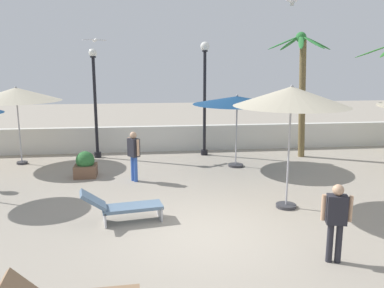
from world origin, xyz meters
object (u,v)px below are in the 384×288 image
(patio_umbrella_5, at_px, (237,101))
(guest_1, at_px, (336,216))
(patio_umbrella_1, at_px, (291,97))
(guest_0, at_px, (134,152))
(seagull_1, at_px, (94,40))
(seagull_0, at_px, (292,0))
(planter, at_px, (85,165))
(patio_umbrella_4, at_px, (16,94))
(lounge_chair_0, at_px, (122,206))
(palm_tree_0, at_px, (302,78))
(lamp_post_0, at_px, (95,99))
(lamp_post_2, at_px, (205,89))

(patio_umbrella_5, bearing_deg, guest_1, -87.94)
(patio_umbrella_1, height_order, guest_0, patio_umbrella_1)
(patio_umbrella_5, relative_size, seagull_1, 3.53)
(patio_umbrella_1, height_order, seagull_0, seagull_0)
(seagull_1, relative_size, planter, 1.04)
(guest_1, relative_size, seagull_1, 1.73)
(patio_umbrella_4, relative_size, lounge_chair_0, 1.62)
(seagull_1, bearing_deg, lounge_chair_0, -80.07)
(lounge_chair_0, bearing_deg, seagull_0, 39.47)
(palm_tree_0, height_order, planter, palm_tree_0)
(patio_umbrella_5, distance_m, palm_tree_0, 3.11)
(guest_0, height_order, seagull_1, seagull_1)
(lamp_post_0, xyz_separation_m, lamp_post_2, (4.22, -0.07, 0.33))
(lamp_post_2, height_order, seagull_0, seagull_0)
(patio_umbrella_1, height_order, planter, patio_umbrella_1)
(lounge_chair_0, distance_m, seagull_1, 8.29)
(patio_umbrella_5, xyz_separation_m, lamp_post_0, (-5.07, 2.00, -0.05))
(patio_umbrella_4, distance_m, lamp_post_2, 6.91)
(palm_tree_0, height_order, lamp_post_2, palm_tree_0)
(lounge_chair_0, bearing_deg, patio_umbrella_4, 123.24)
(seagull_1, bearing_deg, lamp_post_0, -96.48)
(patio_umbrella_1, bearing_deg, lamp_post_0, 131.19)
(seagull_0, bearing_deg, planter, -175.49)
(patio_umbrella_4, distance_m, seagull_1, 3.50)
(lounge_chair_0, bearing_deg, guest_1, -30.76)
(lounge_chair_0, distance_m, guest_0, 3.38)
(seagull_1, bearing_deg, patio_umbrella_4, -158.17)
(patio_umbrella_4, bearing_deg, seagull_1, 21.83)
(lounge_chair_0, height_order, seagull_0, seagull_0)
(lounge_chair_0, bearing_deg, lamp_post_2, 66.21)
(lamp_post_2, xyz_separation_m, seagull_0, (2.60, -2.10, 3.05))
(planter, bearing_deg, seagull_1, 87.52)
(lamp_post_2, height_order, planter, lamp_post_2)
(lamp_post_0, relative_size, guest_0, 2.64)
(patio_umbrella_4, bearing_deg, seagull_0, -8.72)
(lamp_post_2, bearing_deg, palm_tree_0, -11.35)
(seagull_1, bearing_deg, palm_tree_0, -8.46)
(patio_umbrella_4, xyz_separation_m, lounge_chair_0, (3.94, -6.02, -2.15))
(planter, bearing_deg, guest_1, -49.84)
(guest_1, bearing_deg, lamp_post_2, 96.96)
(patio_umbrella_1, height_order, palm_tree_0, palm_tree_0)
(patio_umbrella_5, height_order, lamp_post_0, lamp_post_0)
(planter, bearing_deg, patio_umbrella_4, 142.08)
(patio_umbrella_5, xyz_separation_m, palm_tree_0, (2.78, 1.21, 0.71))
(guest_1, relative_size, seagull_0, 1.18)
(patio_umbrella_4, xyz_separation_m, planter, (2.57, -2.00, -2.16))
(patio_umbrella_4, height_order, patio_umbrella_5, patio_umbrella_4)
(guest_0, height_order, planter, guest_0)
(patio_umbrella_1, relative_size, patio_umbrella_4, 1.01)
(palm_tree_0, bearing_deg, lamp_post_0, 174.23)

